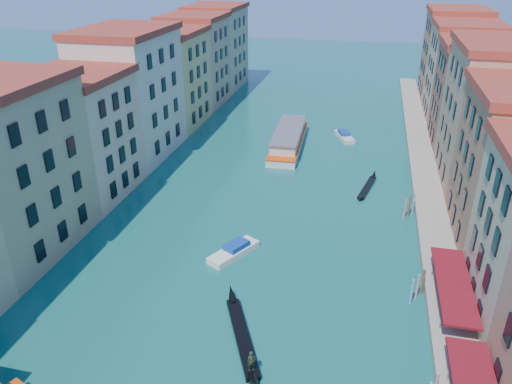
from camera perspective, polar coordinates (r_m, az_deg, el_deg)
left_bank_palazzos at (r=81.19m, az=-16.09°, el=9.12°), size 12.80×128.40×21.00m
right_bank_palazzos at (r=73.86m, az=26.18°, el=5.85°), size 12.80×128.40×21.00m
quay at (r=75.71m, az=18.98°, el=0.00°), size 4.00×140.00×1.00m
mooring_poles_right at (r=44.74m, az=18.78°, el=-18.77°), size 1.44×54.24×3.20m
vaporetto_far at (r=89.97m, az=3.73°, el=6.13°), size 5.75×21.46×3.16m
gondola_fore at (r=46.88m, az=-1.60°, el=-16.01°), size 6.65×12.71×2.70m
gondola_far at (r=75.55m, az=12.63°, el=0.62°), size 2.91×10.50×1.50m
motorboat_mid at (r=58.00m, az=-2.51°, el=-6.70°), size 5.07×6.94×1.40m
motorboat_far at (r=95.26m, az=10.06°, el=6.34°), size 4.32×6.79×1.35m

